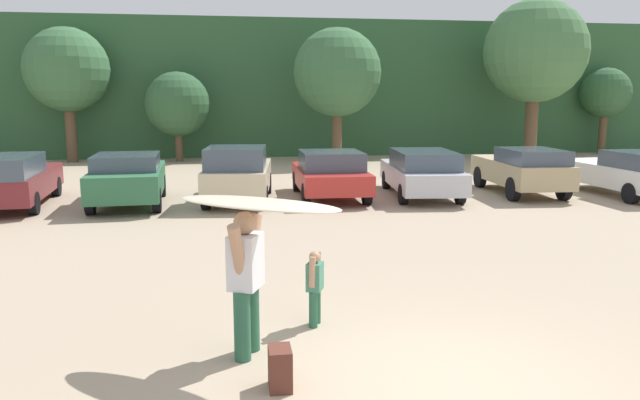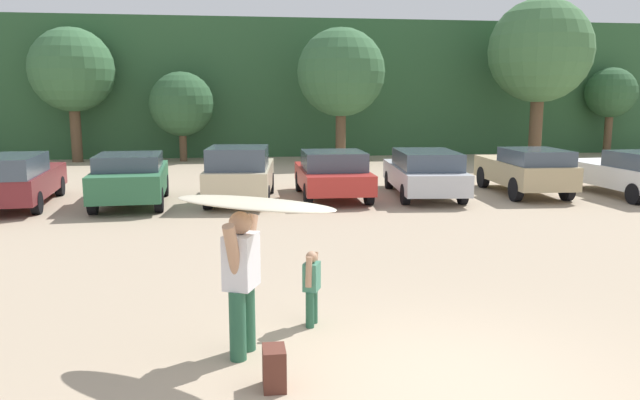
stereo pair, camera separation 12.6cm
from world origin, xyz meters
TOP-DOWN VIEW (x-y plane):
  - ground_plane at (0.00, 0.00)m, footprint 120.00×120.00m
  - hillside_ridge at (0.00, 31.59)m, footprint 108.00×12.00m
  - tree_left at (-9.76, 24.40)m, footprint 3.91×3.91m
  - tree_far_left at (-4.77, 24.01)m, footprint 3.05×3.05m
  - tree_right at (2.63, 22.34)m, footprint 4.06×4.06m
  - tree_far_right at (12.32, 22.34)m, footprint 4.94×4.94m
  - tree_center at (17.65, 24.63)m, footprint 2.65×2.65m
  - parked_car_maroon at (-8.43, 11.95)m, footprint 2.24×4.94m
  - parked_car_forest_green at (-5.25, 11.90)m, footprint 2.12×4.33m
  - parked_car_champagne at (-2.13, 11.97)m, footprint 2.18×4.43m
  - parked_car_red at (0.65, 12.29)m, footprint 2.03×4.27m
  - parked_car_silver at (3.51, 12.17)m, footprint 2.29×4.88m
  - parked_car_tan at (6.80, 12.11)m, footprint 1.98×4.35m
  - parked_car_white at (9.84, 11.28)m, footprint 1.94×4.63m
  - person_adult at (-2.21, 1.02)m, footprint 0.47×0.86m
  - person_child at (-1.28, 1.86)m, footprint 0.27×0.43m
  - surfboard_cream at (-2.07, 0.97)m, footprint 2.09×1.70m
  - backpack_dropped at (-1.89, 0.11)m, footprint 0.24×0.34m

SIDE VIEW (x-z plane):
  - ground_plane at x=0.00m, z-range 0.00..0.00m
  - backpack_dropped at x=-1.89m, z-range 0.00..0.45m
  - person_child at x=-1.28m, z-range 0.07..1.10m
  - parked_car_white at x=9.84m, z-range 0.03..1.47m
  - parked_car_red at x=0.65m, z-range 0.03..1.49m
  - parked_car_silver at x=3.51m, z-range 0.05..1.49m
  - parked_car_forest_green at x=-5.25m, z-range 0.05..1.53m
  - parked_car_maroon at x=-8.43m, z-range 0.04..1.56m
  - parked_car_tan at x=6.80m, z-range 0.06..1.56m
  - parked_car_champagne at x=-2.13m, z-range 0.01..1.68m
  - person_adult at x=-2.21m, z-range 0.11..1.87m
  - surfboard_cream at x=-2.07m, z-range 1.80..1.90m
  - tree_far_left at x=-4.77m, z-range 0.59..4.85m
  - tree_center at x=17.65m, z-range 0.94..5.56m
  - hillside_ridge at x=0.00m, z-range 0.00..7.01m
  - tree_right at x=2.63m, z-range 1.05..7.27m
  - tree_left at x=-9.76m, z-range 1.15..7.42m
  - tree_far_right at x=12.32m, z-range 1.36..9.08m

